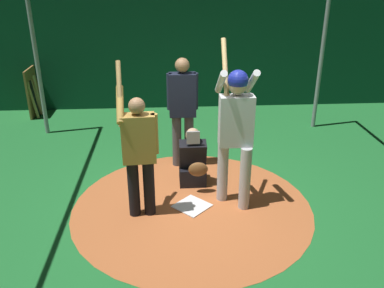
{
  "coord_description": "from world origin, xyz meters",
  "views": [
    {
      "loc": [
        4.8,
        -0.31,
        3.06
      ],
      "look_at": [
        0.0,
        0.0,
        0.95
      ],
      "focal_mm": 37.97,
      "sensor_mm": 36.0,
      "label": 1
    }
  ],
  "objects_px": {
    "catcher": "(193,163)",
    "bat_rack": "(36,91)",
    "visitor": "(139,150)",
    "umpire": "(183,107)",
    "home_plate": "(192,206)",
    "batter": "(236,125)"
  },
  "relations": [
    {
      "from": "catcher",
      "to": "bat_rack",
      "type": "bearing_deg",
      "value": -137.17
    },
    {
      "from": "home_plate",
      "to": "catcher",
      "type": "bearing_deg",
      "value": 175.02
    },
    {
      "from": "home_plate",
      "to": "batter",
      "type": "height_order",
      "value": "batter"
    },
    {
      "from": "umpire",
      "to": "bat_rack",
      "type": "bearing_deg",
      "value": -132.3
    },
    {
      "from": "batter",
      "to": "bat_rack",
      "type": "distance_m",
      "value": 5.67
    },
    {
      "from": "visitor",
      "to": "bat_rack",
      "type": "bearing_deg",
      "value": -153.26
    },
    {
      "from": "home_plate",
      "to": "umpire",
      "type": "relative_size",
      "value": 0.23
    },
    {
      "from": "home_plate",
      "to": "batter",
      "type": "distance_m",
      "value": 1.29
    },
    {
      "from": "catcher",
      "to": "visitor",
      "type": "relative_size",
      "value": 0.46
    },
    {
      "from": "catcher",
      "to": "bat_rack",
      "type": "relative_size",
      "value": 0.86
    },
    {
      "from": "umpire",
      "to": "catcher",
      "type": "bearing_deg",
      "value": 10.28
    },
    {
      "from": "umpire",
      "to": "visitor",
      "type": "relative_size",
      "value": 0.9
    },
    {
      "from": "visitor",
      "to": "bat_rack",
      "type": "relative_size",
      "value": 1.89
    },
    {
      "from": "catcher",
      "to": "visitor",
      "type": "bearing_deg",
      "value": -43.54
    },
    {
      "from": "visitor",
      "to": "bat_rack",
      "type": "xyz_separation_m",
      "value": [
        -4.33,
        -2.56,
        -0.45
      ]
    },
    {
      "from": "batter",
      "to": "catcher",
      "type": "relative_size",
      "value": 2.43
    },
    {
      "from": "home_plate",
      "to": "umpire",
      "type": "distance_m",
      "value": 1.66
    },
    {
      "from": "home_plate",
      "to": "visitor",
      "type": "bearing_deg",
      "value": -79.99
    },
    {
      "from": "bat_rack",
      "to": "batter",
      "type": "bearing_deg",
      "value": 42.6
    },
    {
      "from": "batter",
      "to": "visitor",
      "type": "relative_size",
      "value": 1.11
    },
    {
      "from": "catcher",
      "to": "umpire",
      "type": "distance_m",
      "value": 0.95
    },
    {
      "from": "batter",
      "to": "bat_rack",
      "type": "xyz_separation_m",
      "value": [
        -4.14,
        -3.81,
        -0.68
      ]
    }
  ]
}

